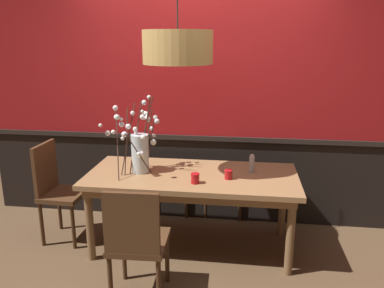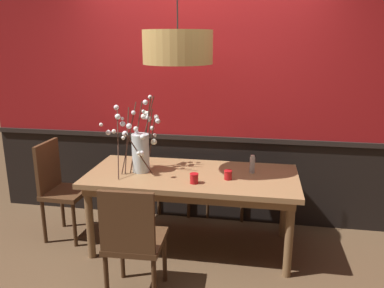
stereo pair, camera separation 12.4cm
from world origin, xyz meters
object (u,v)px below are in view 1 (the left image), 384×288
(vase_with_blossoms, at_px, (139,149))
(candle_holder_nearer_center, at_px, (195,178))
(dining_table, at_px, (192,182))
(pendant_lamp, at_px, (178,47))
(candle_holder_nearer_edge, at_px, (228,174))
(condiment_bottle, at_px, (252,164))
(chair_head_west_end, at_px, (56,187))
(chair_far_side_right, at_px, (226,167))
(chair_near_side_left, at_px, (136,239))
(chair_far_side_left, at_px, (176,167))

(vase_with_blossoms, height_order, candle_holder_nearer_center, vase_with_blossoms)
(dining_table, height_order, pendant_lamp, pendant_lamp)
(candle_holder_nearer_center, height_order, pendant_lamp, pendant_lamp)
(candle_holder_nearer_edge, xyz_separation_m, condiment_bottle, (0.20, 0.21, 0.04))
(chair_head_west_end, distance_m, chair_far_side_right, 1.84)
(chair_near_side_left, height_order, chair_far_side_right, chair_far_side_right)
(chair_head_west_end, relative_size, condiment_bottle, 5.79)
(chair_far_side_left, xyz_separation_m, chair_near_side_left, (0.01, -1.72, 0.01))
(chair_head_west_end, height_order, chair_far_side_left, chair_head_west_end)
(chair_far_side_right, xyz_separation_m, pendant_lamp, (-0.39, -0.91, 1.34))
(dining_table, height_order, candle_holder_nearer_center, candle_holder_nearer_center)
(chair_far_side_left, bearing_deg, candle_holder_nearer_center, -71.83)
(chair_head_west_end, bearing_deg, condiment_bottle, 4.25)
(dining_table, distance_m, condiment_bottle, 0.58)
(candle_holder_nearer_center, relative_size, candle_holder_nearer_edge, 1.06)
(chair_near_side_left, xyz_separation_m, candle_holder_nearer_edge, (0.63, 0.77, 0.26))
(chair_far_side_left, relative_size, candle_holder_nearer_edge, 10.74)
(chair_far_side_right, bearing_deg, chair_head_west_end, -151.03)
(candle_holder_nearer_edge, bearing_deg, vase_with_blossoms, 173.86)
(chair_head_west_end, relative_size, pendant_lamp, 0.98)
(dining_table, relative_size, chair_far_side_right, 2.02)
(chair_head_west_end, height_order, candle_holder_nearer_edge, chair_head_west_end)
(chair_far_side_left, distance_m, condiment_bottle, 1.16)
(chair_near_side_left, relative_size, candle_holder_nearer_center, 10.53)
(candle_holder_nearer_edge, bearing_deg, chair_head_west_end, 177.40)
(chair_near_side_left, height_order, candle_holder_nearer_center, chair_near_side_left)
(candle_holder_nearer_edge, bearing_deg, pendant_lamp, 173.50)
(chair_far_side_left, distance_m, chair_near_side_left, 1.72)
(chair_far_side_left, distance_m, candle_holder_nearer_edge, 1.17)
(chair_head_west_end, height_order, candle_holder_nearer_center, chair_head_west_end)
(chair_far_side_left, height_order, chair_near_side_left, chair_near_side_left)
(chair_head_west_end, relative_size, vase_with_blossoms, 1.40)
(chair_far_side_right, height_order, candle_holder_nearer_edge, chair_far_side_right)
(chair_near_side_left, xyz_separation_m, chair_far_side_right, (0.57, 1.73, 0.01))
(chair_far_side_right, bearing_deg, condiment_bottle, -70.64)
(dining_table, relative_size, candle_holder_nearer_center, 21.62)
(condiment_bottle, bearing_deg, candle_holder_nearer_center, -143.36)
(chair_head_west_end, distance_m, pendant_lamp, 1.79)
(chair_far_side_right, bearing_deg, dining_table, -107.53)
(chair_near_side_left, xyz_separation_m, candle_holder_nearer_center, (0.35, 0.63, 0.26))
(vase_with_blossoms, height_order, candle_holder_nearer_edge, vase_with_blossoms)
(dining_table, distance_m, candle_holder_nearer_center, 0.27)
(dining_table, xyz_separation_m, vase_with_blossoms, (-0.49, 0.00, 0.30))
(chair_far_side_left, bearing_deg, dining_table, -70.78)
(chair_near_side_left, bearing_deg, candle_holder_nearer_center, 60.65)
(chair_head_west_end, xyz_separation_m, candle_holder_nearer_center, (1.39, -0.22, 0.24))
(dining_table, distance_m, chair_far_side_left, 0.92)
(vase_with_blossoms, relative_size, condiment_bottle, 4.14)
(candle_holder_nearer_center, bearing_deg, candle_holder_nearer_edge, 27.37)
(chair_far_side_right, bearing_deg, vase_with_blossoms, -131.11)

